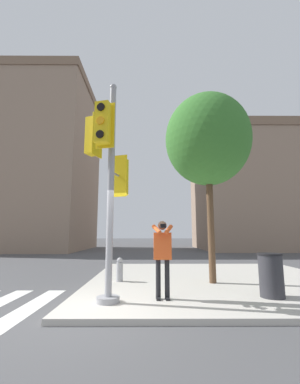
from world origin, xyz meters
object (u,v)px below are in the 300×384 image
person_photographer (163,251)px  fire_hydrant (120,270)px  trash_bin (271,275)px  street_tree (208,140)px  traffic_signal_pole (107,167)px

person_photographer → fire_hydrant: bearing=119.3°
fire_hydrant → trash_bin: 4.19m
street_tree → trash_bin: street_tree is taller
traffic_signal_pole → fire_hydrant: (0.06, 2.37, -2.58)m
street_tree → person_photographer: bearing=-130.1°
person_photographer → trash_bin: bearing=3.1°
person_photographer → trash_bin: 2.55m
traffic_signal_pole → trash_bin: 4.49m
street_tree → trash_bin: size_ratio=6.04×
trash_bin → street_tree: bearing=118.1°
traffic_signal_pole → street_tree: size_ratio=0.85×
street_tree → trash_bin: 4.36m
traffic_signal_pole → trash_bin: size_ratio=5.11×
street_tree → fire_hydrant: bearing=174.5°
fire_hydrant → person_photographer: bearing=-60.7°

